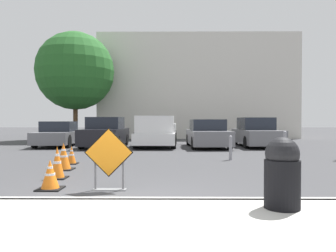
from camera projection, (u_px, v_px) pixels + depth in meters
ground_plane at (153, 150)px, 15.29m from camera, size 96.00×96.00×0.00m
sidewalk_strip at (97, 238)px, 3.70m from camera, size 22.12×3.17×0.14m
curb_lip at (119, 203)px, 5.29m from camera, size 22.12×0.20×0.14m
road_closed_sign at (109, 158)px, 6.50m from camera, size 0.98×0.20×1.25m
traffic_cone_nearest at (50, 175)px, 6.62m from camera, size 0.49×0.49×0.61m
traffic_cone_second at (57, 163)px, 7.86m from camera, size 0.44×0.44×0.78m
traffic_cone_third at (64, 157)px, 9.24m from camera, size 0.54×0.54×0.76m
traffic_cone_fourth at (72, 155)px, 10.47m from camera, size 0.38×0.38×0.58m
parked_car_nearest at (59, 134)px, 17.72m from camera, size 2.05×4.39×1.34m
parked_car_second at (105, 133)px, 17.01m from camera, size 2.03×4.13×1.56m
pickup_truck at (156, 133)px, 17.25m from camera, size 2.20×5.07×1.62m
parked_car_third at (208, 134)px, 16.91m from camera, size 2.06×4.24×1.44m
parked_car_fourth at (256, 133)px, 17.50m from camera, size 1.89×4.44×1.54m
trash_bin at (282, 172)px, 4.68m from camera, size 0.51×0.51×1.02m
bollard_nearest at (231, 147)px, 11.52m from camera, size 0.12×0.12×0.86m
bollard_second at (285, 145)px, 11.51m from camera, size 0.12×0.12×1.03m
building_facade_backdrop at (196, 89)px, 27.00m from camera, size 15.39×5.00×8.03m
street_tree_behind_lot at (75, 71)px, 22.92m from camera, size 5.43×5.43×7.56m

